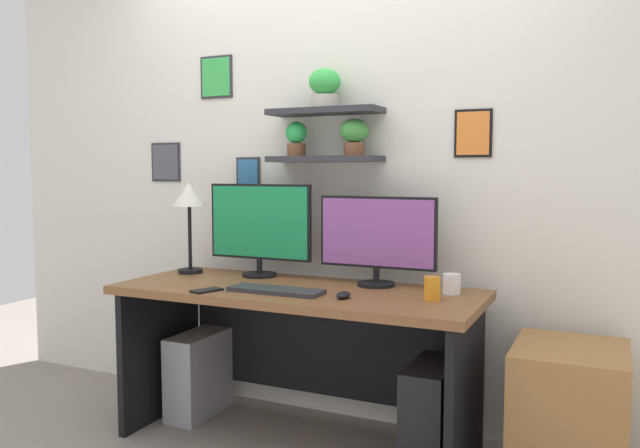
# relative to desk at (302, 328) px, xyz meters

# --- Properties ---
(ground_plane) EXTENTS (8.00, 8.00, 0.00)m
(ground_plane) POSITION_rel_desk_xyz_m (0.00, -0.06, -0.54)
(ground_plane) COLOR gray
(back_wall_assembly) EXTENTS (4.40, 0.24, 2.70)m
(back_wall_assembly) POSITION_rel_desk_xyz_m (-0.00, 0.38, 0.81)
(back_wall_assembly) COLOR silver
(back_wall_assembly) RESTS_ON ground
(desk) EXTENTS (1.72, 0.68, 0.75)m
(desk) POSITION_rel_desk_xyz_m (0.00, 0.00, 0.00)
(desk) COLOR brown
(desk) RESTS_ON ground
(monitor_left) EXTENTS (0.58, 0.18, 0.48)m
(monitor_left) POSITION_rel_desk_xyz_m (-0.32, 0.16, 0.47)
(monitor_left) COLOR black
(monitor_left) RESTS_ON desk
(monitor_right) EXTENTS (0.58, 0.18, 0.43)m
(monitor_right) POSITION_rel_desk_xyz_m (0.32, 0.16, 0.44)
(monitor_right) COLOR black
(monitor_right) RESTS_ON desk
(keyboard) EXTENTS (0.44, 0.14, 0.02)m
(keyboard) POSITION_rel_desk_xyz_m (-0.03, -0.20, 0.22)
(keyboard) COLOR #2D2D33
(keyboard) RESTS_ON desk
(computer_mouse) EXTENTS (0.06, 0.09, 0.03)m
(computer_mouse) POSITION_rel_desk_xyz_m (0.30, -0.19, 0.22)
(computer_mouse) COLOR black
(computer_mouse) RESTS_ON desk
(desk_lamp) EXTENTS (0.17, 0.17, 0.49)m
(desk_lamp) POSITION_rel_desk_xyz_m (-0.71, 0.09, 0.59)
(desk_lamp) COLOR black
(desk_lamp) RESTS_ON desk
(cell_phone) EXTENTS (0.12, 0.16, 0.01)m
(cell_phone) POSITION_rel_desk_xyz_m (-0.33, -0.31, 0.21)
(cell_phone) COLOR black
(cell_phone) RESTS_ON desk
(coffee_mug) EXTENTS (0.08, 0.08, 0.09)m
(coffee_mug) POSITION_rel_desk_xyz_m (0.69, 0.11, 0.25)
(coffee_mug) COLOR white
(coffee_mug) RESTS_ON desk
(pen_cup) EXTENTS (0.07, 0.07, 0.10)m
(pen_cup) POSITION_rel_desk_xyz_m (0.65, -0.05, 0.26)
(pen_cup) COLOR orange
(pen_cup) RESTS_ON desk
(drawer_cabinet) EXTENTS (0.44, 0.50, 0.59)m
(drawer_cabinet) POSITION_rel_desk_xyz_m (1.20, 0.04, -0.25)
(drawer_cabinet) COLOR #9E6B38
(drawer_cabinet) RESTS_ON ground
(computer_tower_left) EXTENTS (0.18, 0.40, 0.44)m
(computer_tower_left) POSITION_rel_desk_xyz_m (-0.63, 0.05, -0.32)
(computer_tower_left) COLOR #99999E
(computer_tower_left) RESTS_ON ground
(computer_tower_right) EXTENTS (0.18, 0.40, 0.47)m
(computer_tower_right) POSITION_rel_desk_xyz_m (0.66, -0.06, -0.31)
(computer_tower_right) COLOR black
(computer_tower_right) RESTS_ON ground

